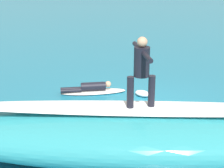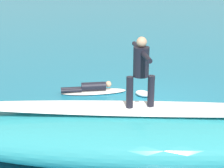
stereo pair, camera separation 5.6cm
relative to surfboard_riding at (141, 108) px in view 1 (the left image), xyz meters
name	(u,v)px [view 1 (the left image)]	position (x,y,z in m)	size (l,w,h in m)	color
ground_plane	(148,111)	(-0.33, -2.70, -1.21)	(120.00, 120.00, 0.00)	teal
wave_crest	(149,136)	(-0.19, 0.00, -0.63)	(9.79, 2.37, 1.18)	teal
wave_foam_lip	(149,108)	(-0.19, 0.00, 0.00)	(8.32, 0.83, 0.08)	white
surfboard_riding	(141,108)	(0.00, 0.00, 0.00)	(2.21, 0.48, 0.07)	#E0563D
surfer_riding	(142,67)	(0.00, 0.00, 0.90)	(0.58, 1.40, 1.49)	black
surfboard_paddling	(93,92)	(1.35, -4.13, -1.18)	(2.07, 0.55, 0.08)	silver
surfer_paddling	(89,87)	(1.47, -4.11, -1.01)	(1.61, 0.53, 0.29)	black
foam_patch_near	(143,93)	(-0.21, -3.90, -1.13)	(0.50, 0.33, 0.17)	white
foam_patch_mid	(59,145)	(1.83, -0.41, -1.13)	(0.90, 0.84, 0.18)	white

